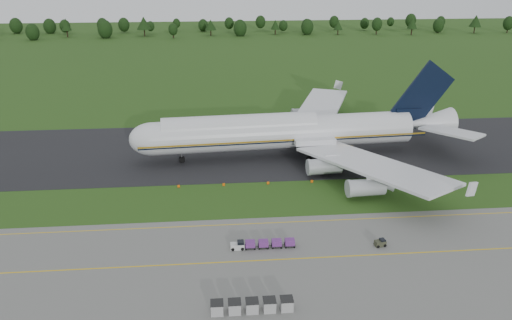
{
  "coord_description": "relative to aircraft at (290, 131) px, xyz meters",
  "views": [
    {
      "loc": [
        -8.64,
        -89.83,
        45.43
      ],
      "look_at": [
        -0.65,
        2.0,
        7.71
      ],
      "focal_mm": 35.0,
      "sensor_mm": 36.0,
      "label": 1
    }
  ],
  "objects": [
    {
      "name": "uld_row",
      "position": [
        -13.72,
        -56.94,
        -5.5
      ],
      "size": [
        11.4,
        1.8,
        1.77
      ],
      "color": "#A2A2A2",
      "rests_on": "apron"
    },
    {
      "name": "baggage_train",
      "position": [
        -10.79,
        -40.92,
        -5.68
      ],
      "size": [
        10.88,
        1.39,
        1.34
      ],
      "color": "silver",
      "rests_on": "apron"
    },
    {
      "name": "aircraft",
      "position": [
        0.0,
        0.0,
        0.0
      ],
      "size": [
        80.41,
        78.27,
        22.59
      ],
      "color": "silver",
      "rests_on": "ground"
    },
    {
      "name": "apron_markings",
      "position": [
        -9.38,
        -49.69,
        -6.39
      ],
      "size": [
        300.0,
        30.2,
        0.01
      ],
      "color": "#E0B40D",
      "rests_on": "apron"
    },
    {
      "name": "ground",
      "position": [
        -9.38,
        -22.71,
        -6.45
      ],
      "size": [
        600.0,
        600.0,
        0.0
      ],
      "primitive_type": "plane",
      "color": "#244615",
      "rests_on": "ground"
    },
    {
      "name": "tree_line",
      "position": [
        -8.77,
        198.26,
        -0.47
      ],
      "size": [
        525.94,
        20.8,
        11.71
      ],
      "color": "black",
      "rests_on": "ground"
    },
    {
      "name": "utility_cart",
      "position": [
        9.17,
        -42.12,
        -5.9
      ],
      "size": [
        1.97,
        1.39,
        1.0
      ],
      "color": "#343726",
      "rests_on": "apron"
    },
    {
      "name": "edge_markers",
      "position": [
        -11.75,
        -15.87,
        -6.18
      ],
      "size": [
        29.12,
        0.3,
        0.6
      ],
      "color": "#F35B07",
      "rests_on": "ground"
    },
    {
      "name": "apron",
      "position": [
        -9.38,
        -56.71,
        -6.42
      ],
      "size": [
        300.0,
        52.0,
        0.06
      ],
      "primitive_type": "cube",
      "color": "slate",
      "rests_on": "ground"
    },
    {
      "name": "taxiway",
      "position": [
        -9.38,
        5.29,
        -6.41
      ],
      "size": [
        300.0,
        40.0,
        0.08
      ],
      "primitive_type": "cube",
      "color": "black",
      "rests_on": "ground"
    }
  ]
}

